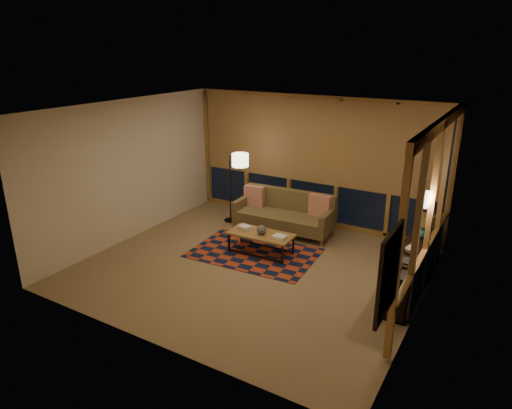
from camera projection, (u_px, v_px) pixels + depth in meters
The scene contains 21 objects.
floor at pixel (253, 266), 7.91m from camera, with size 5.50×5.00×0.01m, color #9A7A57.
ceiling at pixel (253, 109), 7.01m from camera, with size 5.50×5.00×0.01m, color silver.
walls at pixel (253, 192), 7.46m from camera, with size 5.51×5.01×2.70m.
window_wall_back at pixel (313, 161), 9.43m from camera, with size 5.30×0.16×2.60m, color #A9713E, non-canonical shape.
window_wall_right at pixel (431, 210), 6.66m from camera, with size 0.16×3.70×2.60m, color #A9713E, non-canonical shape.
wall_art at pixel (388, 273), 4.62m from camera, with size 0.06×0.74×0.94m, color red, non-canonical shape.
wall_sconce at pixel (426, 200), 6.50m from camera, with size 0.12×0.18×0.22m, color #FFF0CE, non-canonical shape.
sofa at pixel (284, 213), 9.24m from camera, with size 1.98×0.80×0.81m, color brown, non-canonical shape.
pillow_left at pixel (254, 196), 9.62m from camera, with size 0.43×0.14×0.43m, color #B82307, non-canonical shape.
pillow_right at pixel (320, 205), 9.02m from camera, with size 0.46×0.15×0.46m, color #B82307, non-canonical shape.
area_rug at pixel (254, 253), 8.41m from camera, with size 2.24×1.49×0.01m, color #A6391D.
coffee_table at pixel (261, 243), 8.35m from camera, with size 1.19×0.55×0.40m, color #A9713E, non-canonical shape.
book_stack_a at pixel (245, 227), 8.45m from camera, with size 0.24×0.19×0.07m, color white, non-canonical shape.
book_stack_b at pixel (280, 237), 8.08m from camera, with size 0.22×0.17×0.04m, color white, non-canonical shape.
ceramic_pot at pixel (262, 230), 8.21m from camera, with size 0.18×0.18×0.18m, color black.
floor_lamp at pixel (230, 186), 9.71m from camera, with size 0.52×0.34×1.57m, color black, non-canonical shape.
bookshelf at pixel (414, 263), 7.30m from camera, with size 0.40×2.66×0.66m, color black, non-canonical shape.
basket at pixel (427, 221), 7.88m from camera, with size 0.26×0.26×0.20m, color #AF8B3E.
teal_bowl at pixel (421, 234), 7.39m from camera, with size 0.15×0.15×0.15m, color #155F55.
vase at pixel (411, 248), 6.84m from camera, with size 0.17×0.17×0.18m, color tan.
shelf_book_stack at pixel (404, 262), 6.51m from camera, with size 0.17×0.25×0.07m, color white, non-canonical shape.
Camera 1 is at (3.66, -6.09, 3.64)m, focal length 32.00 mm.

